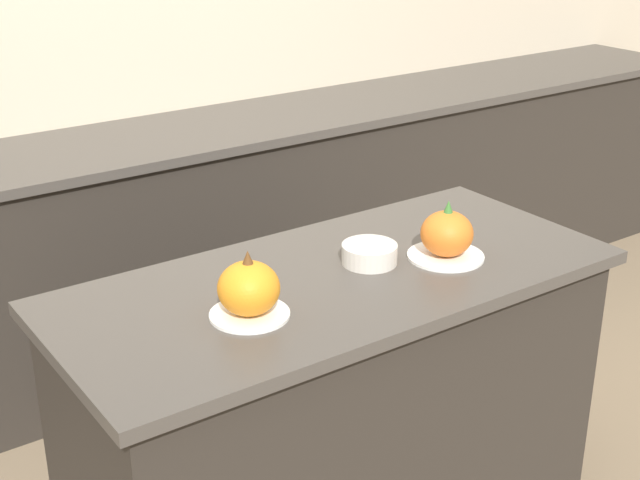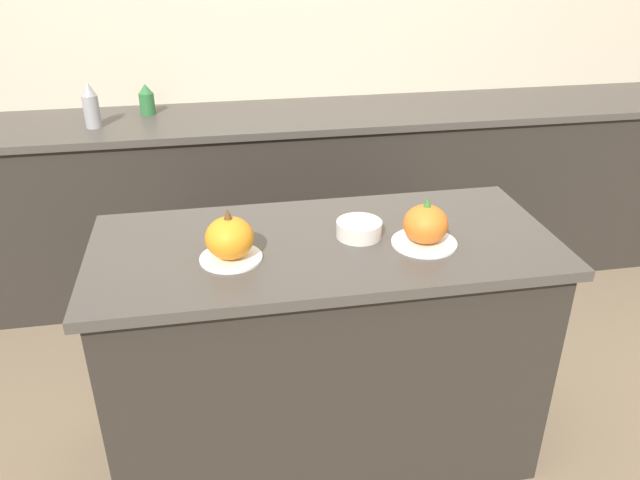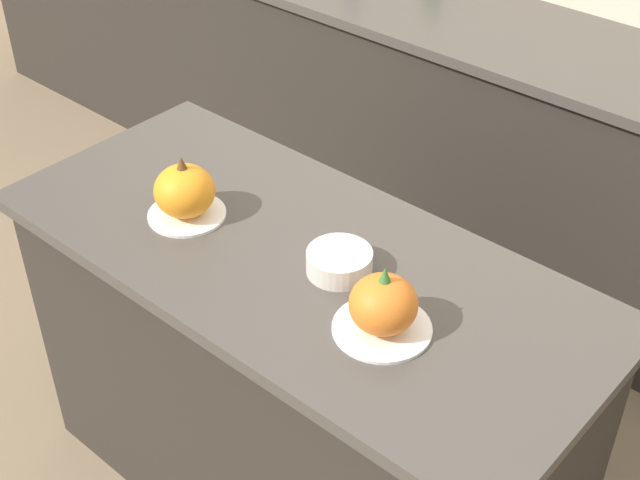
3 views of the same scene
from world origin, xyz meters
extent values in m
cube|color=beige|center=(0.00, 1.63, 1.25)|extent=(8.00, 0.06, 2.50)
cube|color=#2D2823|center=(0.00, 0.00, 0.42)|extent=(1.44, 0.61, 0.85)
cube|color=#47423D|center=(0.00, 0.00, 0.87)|extent=(1.50, 0.67, 0.03)
cube|color=#2D2823|center=(0.00, 1.30, 0.45)|extent=(6.00, 0.56, 0.90)
cube|color=#47423D|center=(0.00, 1.30, 0.92)|extent=(6.00, 0.60, 0.03)
cylinder|color=white|center=(-0.30, -0.07, 0.89)|extent=(0.19, 0.19, 0.01)
ellipsoid|color=orange|center=(-0.30, -0.07, 0.96)|extent=(0.15, 0.15, 0.13)
cone|color=brown|center=(-0.30, -0.07, 1.03)|extent=(0.03, 0.03, 0.04)
cylinder|color=white|center=(0.31, -0.08, 0.89)|extent=(0.21, 0.21, 0.01)
ellipsoid|color=orange|center=(0.31, -0.08, 0.95)|extent=(0.14, 0.14, 0.12)
cone|color=#38702D|center=(0.31, -0.08, 1.03)|extent=(0.03, 0.03, 0.04)
cylinder|color=beige|center=(0.12, 0.01, 0.91)|extent=(0.15, 0.15, 0.05)
camera|label=1|loc=(-1.25, -1.69, 1.86)|focal=50.00mm
camera|label=2|loc=(-0.34, -1.76, 1.81)|focal=35.00mm
camera|label=3|loc=(1.12, -1.19, 2.14)|focal=50.00mm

